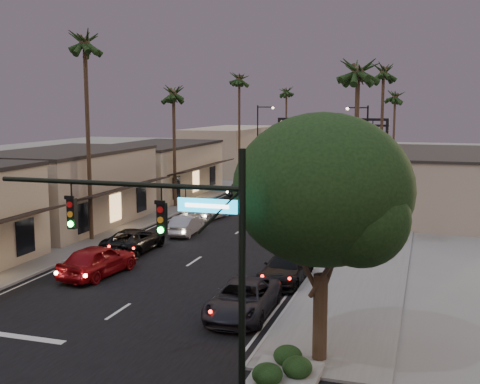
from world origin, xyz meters
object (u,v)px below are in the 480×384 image
Objects in this scene: oncoming_red at (98,260)px; oncoming_silver at (186,225)px; palm_lc at (173,88)px; palm_ld at (239,76)px; streetlight_right at (364,145)px; curbside_near at (243,299)px; oncoming_pickup at (134,240)px; curbside_black at (286,268)px; palm_rb at (384,67)px; streetlight_left at (260,136)px; traffic_signal at (183,235)px; palm_ra at (358,64)px; arch at (332,131)px; corner_tree at (325,196)px; palm_far at (287,89)px; palm_lb at (84,37)px; palm_rc at (395,93)px.

oncoming_red reaches higher than oncoming_silver.
palm_ld is at bearing 90.00° from palm_lc.
streetlight_right is 0.74× the size of palm_lc.
oncoming_pickup is at bearing 136.42° from curbside_near.
palm_ld is at bearing 113.69° from curbside_black.
streetlight_left is at bearing 137.95° from palm_rb.
palm_rb is (17.20, -11.00, 0.00)m from palm_ld.
streetlight_left is 43.64m from oncoming_red.
traffic_signal is 0.64× the size of palm_ra.
arch is at bearing 99.24° from curbside_black.
traffic_signal is 19.62m from oncoming_pickup.
oncoming_red is (4.82, -40.30, -11.56)m from palm_ld.
corner_tree is 0.58× the size of arch.
oncoming_pickup is (-10.17, 16.20, -4.35)m from traffic_signal.
corner_tree is 7.63m from curbside_near.
traffic_signal is 55.45m from streetlight_left.
palm_ld is (-1.68, -3.00, 7.09)m from streetlight_left.
curbside_near is (13.70, -66.79, -10.70)m from palm_far.
corner_tree is 37.64m from streetlight_right.
palm_lb is (-15.52, -23.00, 8.06)m from streetlight_right.
traffic_signal is 1.69× the size of oncoming_red.
palm_rb is 2.82× the size of oncoming_red.
curbside_black is at bearing -91.78° from streetlight_right.
oncoming_pickup is (4.12, -1.80, -12.66)m from palm_lb.
arch is (-5.69, 66.00, 0.45)m from traffic_signal.
streetlight_left is at bearing 103.14° from traffic_signal.
corner_tree reaches higher than traffic_signal.
palm_far reaches higher than oncoming_pickup.
palm_ra is at bearing -136.18° from oncoming_red.
palm_rb is at bearing -105.99° from oncoming_red.
arch reaches higher than oncoming_red.
corner_tree is at bearing -69.19° from palm_ld.
palm_far is (-16.90, 14.00, 0.97)m from palm_rc.
corner_tree is 1.75× the size of oncoming_red.
streetlight_left is 1.79× the size of oncoming_red.
streetlight_left is 0.74× the size of palm_rc.
palm_ld is at bearing 106.45° from curbside_near.
curbside_near is (14.00, -24.79, -9.73)m from palm_lc.
traffic_signal reaches higher than curbside_near.
streetlight_right reaches higher than oncoming_silver.
palm_rc is (15.52, 6.00, 5.14)m from streetlight_left.
palm_ld is (0.00, 19.00, 1.95)m from palm_lc.
palm_lc is 0.92× the size of palm_ra.
corner_tree is at bearing -88.63° from palm_rb.
palm_ld is at bearing -90.75° from palm_far.
curbside_near is at bearing -95.57° from palm_rb.
palm_rb reaches higher than oncoming_pickup.
palm_ld is 2.72× the size of oncoming_pickup.
palm_ld reaches higher than curbside_near.
palm_lc is at bearing 122.34° from corner_tree.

